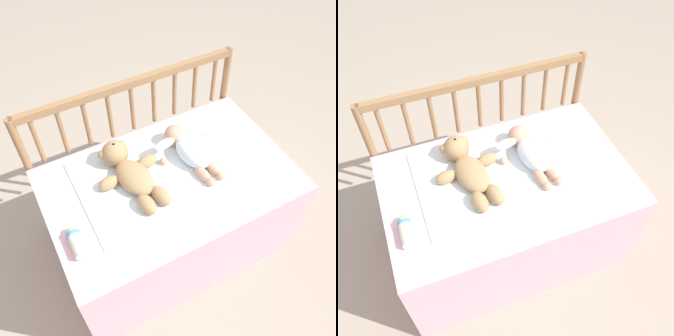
# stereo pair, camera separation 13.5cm
# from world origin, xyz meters

# --- Properties ---
(ground_plane) EXTENTS (12.00, 12.00, 0.00)m
(ground_plane) POSITION_xyz_m (0.00, 0.00, 0.00)
(ground_plane) COLOR tan
(crib_mattress) EXTENTS (1.11, 0.71, 0.54)m
(crib_mattress) POSITION_xyz_m (0.00, 0.00, 0.27)
(crib_mattress) COLOR #EDB7C6
(crib_mattress) RESTS_ON ground_plane
(crib_rail) EXTENTS (1.11, 0.04, 0.83)m
(crib_rail) POSITION_xyz_m (0.00, 0.38, 0.59)
(crib_rail) COLOR #997047
(crib_rail) RESTS_ON ground_plane
(blanket) EXTENTS (0.79, 0.50, 0.01)m
(blanket) POSITION_xyz_m (-0.00, 0.05, 0.54)
(blanket) COLOR white
(blanket) RESTS_ON crib_mattress
(teddy_bear) EXTENTS (0.31, 0.42, 0.12)m
(teddy_bear) POSITION_xyz_m (-0.15, 0.09, 0.58)
(teddy_bear) COLOR tan
(teddy_bear) RESTS_ON crib_mattress
(baby) EXTENTS (0.30, 0.37, 0.10)m
(baby) POSITION_xyz_m (0.14, 0.07, 0.58)
(baby) COLOR white
(baby) RESTS_ON crib_mattress
(baby_bottle) EXTENTS (0.06, 0.14, 0.06)m
(baby_bottle) POSITION_xyz_m (-0.48, -0.12, 0.56)
(baby_bottle) COLOR #F4E5CC
(baby_bottle) RESTS_ON crib_mattress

